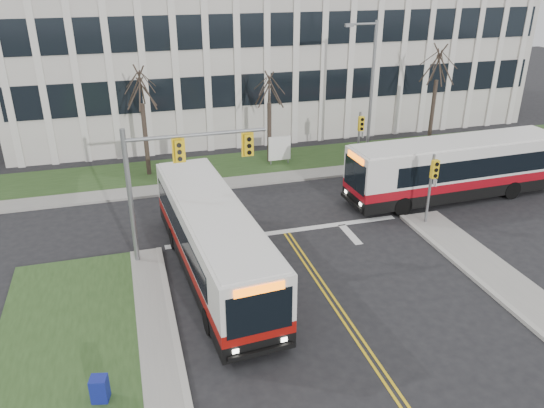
{
  "coord_description": "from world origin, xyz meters",
  "views": [
    {
      "loc": [
        -7.22,
        -14.38,
        12.24
      ],
      "look_at": [
        -0.95,
        7.36,
        2.0
      ],
      "focal_mm": 35.0,
      "sensor_mm": 36.0,
      "label": 1
    }
  ],
  "objects_px": {
    "streetlight": "(369,87)",
    "newspaper_box_blue": "(100,390)",
    "bus_main": "(213,242)",
    "directory_sign": "(280,149)",
    "bus_cross": "(455,170)"
  },
  "relations": [
    {
      "from": "streetlight",
      "to": "newspaper_box_blue",
      "type": "height_order",
      "value": "streetlight"
    },
    {
      "from": "bus_main",
      "to": "newspaper_box_blue",
      "type": "distance_m",
      "value": 7.93
    },
    {
      "from": "streetlight",
      "to": "bus_main",
      "type": "xyz_separation_m",
      "value": [
        -12.19,
        -11.02,
        -3.6
      ]
    },
    {
      "from": "bus_main",
      "to": "newspaper_box_blue",
      "type": "xyz_separation_m",
      "value": [
        -4.67,
        -6.31,
        -1.12
      ]
    },
    {
      "from": "directory_sign",
      "to": "bus_cross",
      "type": "height_order",
      "value": "bus_cross"
    },
    {
      "from": "bus_cross",
      "to": "newspaper_box_blue",
      "type": "distance_m",
      "value": 22.16
    },
    {
      "from": "streetlight",
      "to": "directory_sign",
      "type": "relative_size",
      "value": 4.6
    },
    {
      "from": "bus_main",
      "to": "bus_cross",
      "type": "xyz_separation_m",
      "value": [
        14.63,
        4.51,
        0.07
      ]
    },
    {
      "from": "bus_cross",
      "to": "newspaper_box_blue",
      "type": "bearing_deg",
      "value": -62.79
    },
    {
      "from": "directory_sign",
      "to": "bus_main",
      "type": "height_order",
      "value": "bus_main"
    },
    {
      "from": "bus_main",
      "to": "newspaper_box_blue",
      "type": "height_order",
      "value": "bus_main"
    },
    {
      "from": "bus_main",
      "to": "directory_sign",
      "type": "bearing_deg",
      "value": 57.36
    },
    {
      "from": "directory_sign",
      "to": "streetlight",
      "type": "bearing_deg",
      "value": -13.23
    },
    {
      "from": "bus_main",
      "to": "newspaper_box_blue",
      "type": "bearing_deg",
      "value": -130.78
    },
    {
      "from": "streetlight",
      "to": "bus_main",
      "type": "height_order",
      "value": "streetlight"
    }
  ]
}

